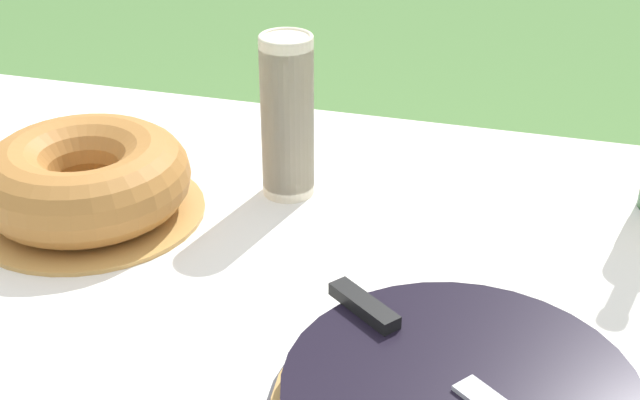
{
  "coord_description": "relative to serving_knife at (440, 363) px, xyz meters",
  "views": [
    {
      "loc": [
        0.34,
        -0.87,
        1.3
      ],
      "look_at": [
        0.08,
        0.06,
        0.76
      ],
      "focal_mm": 50.0,
      "sensor_mm": 36.0,
      "label": 1
    }
  ],
  "objects": [
    {
      "name": "serving_knife",
      "position": [
        0.0,
        0.0,
        0.0
      ],
      "size": [
        0.31,
        0.25,
        0.01
      ],
      "rotation": [
        0.0,
        0.0,
        5.63
      ],
      "color": "silver",
      "rests_on": "berry_tart"
    },
    {
      "name": "bundt_cake",
      "position": [
        -0.51,
        0.26,
        -0.01
      ],
      "size": [
        0.31,
        0.31,
        0.1
      ],
      "color": "tan",
      "rests_on": "tablecloth"
    },
    {
      "name": "tablecloth",
      "position": [
        -0.27,
        0.22,
        -0.08
      ],
      "size": [
        1.86,
        0.94,
        0.1
      ],
      "color": "white",
      "rests_on": "garden_table"
    },
    {
      "name": "cup_stack",
      "position": [
        -0.27,
        0.39,
        0.05
      ],
      "size": [
        0.07,
        0.07,
        0.23
      ],
      "color": "beige",
      "rests_on": "tablecloth"
    },
    {
      "name": "garden_table",
      "position": [
        -0.27,
        0.22,
        -0.13
      ],
      "size": [
        1.85,
        0.93,
        0.7
      ],
      "color": "brown",
      "rests_on": "ground_plane"
    }
  ]
}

